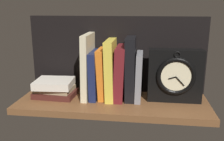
# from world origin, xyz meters

# --- Properties ---
(ground_plane) EXTENTS (0.75, 0.27, 0.03)m
(ground_plane) POSITION_xyz_m (0.00, 0.00, -0.01)
(ground_plane) COLOR brown
(back_panel) EXTENTS (0.75, 0.01, 0.32)m
(back_panel) POSITION_xyz_m (0.00, 0.13, 0.16)
(back_panel) COLOR black
(back_panel) RESTS_ON ground_plane
(book_cream_twain) EXTENTS (0.03, 0.17, 0.26)m
(book_cream_twain) POSITION_xyz_m (-0.11, 0.04, 0.13)
(book_cream_twain) COLOR beige
(book_cream_twain) RESTS_ON ground_plane
(book_navy_bierce) EXTENTS (0.03, 0.15, 0.19)m
(book_navy_bierce) POSITION_xyz_m (-0.08, 0.04, 0.09)
(book_navy_bierce) COLOR #192147
(book_navy_bierce) RESTS_ON ground_plane
(book_orange_pandolfini) EXTENTS (0.04, 0.13, 0.20)m
(book_orange_pandolfini) POSITION_xyz_m (-0.05, 0.04, 0.10)
(book_orange_pandolfini) COLOR orange
(book_orange_pandolfini) RESTS_ON ground_plane
(book_yellow_seinlanguage) EXTENTS (0.04, 0.16, 0.24)m
(book_yellow_seinlanguage) POSITION_xyz_m (-0.01, 0.04, 0.12)
(book_yellow_seinlanguage) COLOR gold
(book_yellow_seinlanguage) RESTS_ON ground_plane
(book_maroon_dawkins) EXTENTS (0.05, 0.16, 0.21)m
(book_maroon_dawkins) POSITION_xyz_m (0.03, 0.04, 0.11)
(book_maroon_dawkins) COLOR maroon
(book_maroon_dawkins) RESTS_ON ground_plane
(book_black_skeptic) EXTENTS (0.04, 0.13, 0.25)m
(book_black_skeptic) POSITION_xyz_m (0.07, 0.04, 0.12)
(book_black_skeptic) COLOR black
(book_black_skeptic) RESTS_ON ground_plane
(book_gray_chess) EXTENTS (0.03, 0.14, 0.19)m
(book_gray_chess) POSITION_xyz_m (0.10, 0.04, 0.09)
(book_gray_chess) COLOR gray
(book_gray_chess) RESTS_ON ground_plane
(framed_clock) EXTENTS (0.21, 0.07, 0.21)m
(framed_clock) POSITION_xyz_m (0.24, 0.03, 0.10)
(framed_clock) COLOR black
(framed_clock) RESTS_ON ground_plane
(book_stack_side) EXTENTS (0.17, 0.13, 0.07)m
(book_stack_side) POSITION_xyz_m (-0.24, 0.02, 0.04)
(book_stack_side) COLOR #471E19
(book_stack_side) RESTS_ON ground_plane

